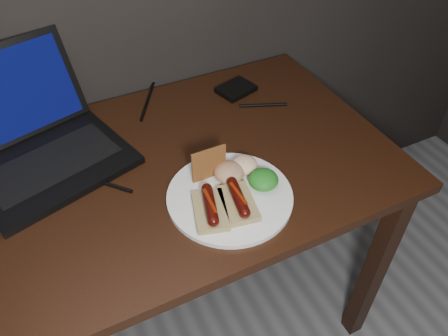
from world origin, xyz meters
TOP-DOWN VIEW (x-y plane):
  - desk at (0.00, 1.38)m, footprint 1.40×0.70m
  - laptop at (-0.14, 1.55)m, footprint 0.44×0.44m
  - hard_drive at (0.44, 1.60)m, footprint 0.12×0.11m
  - desk_cables at (0.03, 1.53)m, footprint 0.98×0.45m
  - plate at (0.22, 1.21)m, footprint 0.33×0.33m
  - bread_sausage_left at (0.16, 1.18)m, footprint 0.10×0.13m
  - bread_sausage_center at (0.22, 1.18)m, footprint 0.09×0.13m
  - crispbread at (0.20, 1.29)m, footprint 0.09×0.01m
  - salad_greens at (0.30, 1.21)m, footprint 0.07×0.07m
  - salsa_mound at (0.24, 1.26)m, footprint 0.07×0.07m
  - coleslaw_mound at (0.29, 1.27)m, footprint 0.06×0.06m

SIDE VIEW (x-z plane):
  - desk at x=0.00m, z-range 0.29..1.04m
  - desk_cables at x=0.03m, z-range 0.75..0.76m
  - plate at x=0.22m, z-range 0.75..0.76m
  - hard_drive at x=0.44m, z-range 0.75..0.77m
  - bread_sausage_left at x=0.16m, z-range 0.76..0.80m
  - bread_sausage_center at x=0.22m, z-range 0.76..0.80m
  - coleslaw_mound at x=0.29m, z-range 0.76..0.80m
  - salad_greens at x=0.30m, z-range 0.76..0.80m
  - salsa_mound at x=0.24m, z-range 0.76..0.80m
  - laptop at x=-0.14m, z-range 0.68..0.92m
  - crispbread at x=0.20m, z-range 0.76..0.85m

